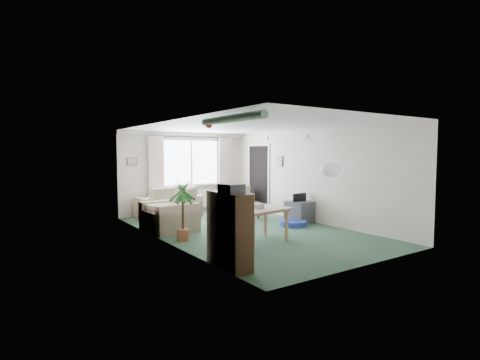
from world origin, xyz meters
TOP-DOWN VIEW (x-y plane):
  - ground at (0.00, 0.00)m, footprint 6.50×6.50m
  - window at (0.20, 3.23)m, footprint 1.80×0.03m
  - curtain_rod at (0.20, 3.15)m, footprint 2.60×0.03m
  - curtain_left at (-0.95, 3.13)m, footprint 0.45×0.08m
  - curtain_right at (1.35, 3.13)m, footprint 0.45×0.08m
  - radiator at (0.20, 3.19)m, footprint 1.20×0.10m
  - doorway at (1.99, 2.20)m, footprint 0.03×0.95m
  - pendant_lamp at (0.20, -2.30)m, footprint 0.36×0.36m
  - tinsel_garland at (-1.92, -2.30)m, footprint 1.60×1.60m
  - bauble_cluster_a at (1.30, 0.90)m, footprint 0.20×0.20m
  - bauble_cluster_b at (1.60, -0.30)m, footprint 0.20×0.20m
  - wall_picture_back at (-1.60, 3.23)m, footprint 0.28×0.03m
  - wall_picture_right at (1.98, 1.20)m, footprint 0.03×0.24m
  - sofa at (-0.75, 2.75)m, footprint 1.76×1.03m
  - armchair_corner at (1.48, 2.73)m, footprint 0.92×0.87m
  - armchair_left at (-1.50, 0.97)m, footprint 1.10×1.15m
  - coffee_table at (0.80, 1.47)m, footprint 1.06×0.70m
  - photo_frame at (0.71, 1.51)m, footprint 0.12×0.02m
  - bookshelf at (-1.84, -2.11)m, footprint 0.39×0.98m
  - hifi_box at (-1.87, -2.23)m, footprint 0.29×0.36m
  - houseplant at (-1.65, -0.06)m, footprint 0.56×0.56m
  - dining_table at (-0.42, -1.02)m, footprint 1.14×0.84m
  - gift_box at (-0.49, -1.03)m, footprint 0.29×0.24m
  - tv_cube at (1.70, 0.08)m, footprint 0.60×0.65m
  - pet_bed at (1.25, -0.18)m, footprint 0.73×0.73m

SIDE VIEW (x-z plane):
  - ground at x=0.00m, z-range 0.00..0.00m
  - pet_bed at x=1.25m, z-range 0.00..0.13m
  - coffee_table at x=0.80m, z-range 0.00..0.44m
  - tv_cube at x=1.70m, z-range 0.00..0.55m
  - dining_table at x=-0.42m, z-range 0.00..0.66m
  - armchair_corner at x=1.48m, z-range 0.00..0.79m
  - radiator at x=0.20m, z-range 0.12..0.68m
  - sofa at x=-0.75m, z-range 0.00..0.85m
  - armchair_left at x=-1.50m, z-range 0.00..0.96m
  - photo_frame at x=0.71m, z-range 0.44..0.60m
  - bookshelf at x=-1.84m, z-range 0.00..1.17m
  - houseplant at x=-1.65m, z-range 0.00..1.27m
  - gift_box at x=-0.49m, z-range 0.66..0.78m
  - doorway at x=1.99m, z-range 0.00..2.00m
  - hifi_box at x=-1.87m, z-range 1.17..1.31m
  - curtain_left at x=-0.95m, z-range 0.27..2.27m
  - curtain_right at x=1.35m, z-range 0.27..2.27m
  - pendant_lamp at x=0.20m, z-range 1.30..1.66m
  - window at x=0.20m, z-range 0.85..2.15m
  - wall_picture_back at x=-1.60m, z-range 1.44..1.66m
  - wall_picture_right at x=1.98m, z-range 1.40..1.70m
  - bauble_cluster_a at x=1.30m, z-range 2.12..2.32m
  - bauble_cluster_b at x=1.60m, z-range 2.12..2.32m
  - curtain_rod at x=0.20m, z-range 2.25..2.29m
  - tinsel_garland at x=-1.92m, z-range 2.22..2.34m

